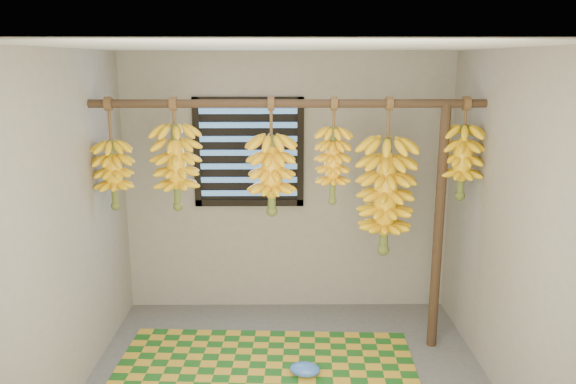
{
  "coord_description": "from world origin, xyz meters",
  "views": [
    {
      "loc": [
        -0.03,
        -3.56,
        2.32
      ],
      "look_at": [
        0.0,
        0.55,
        1.35
      ],
      "focal_mm": 35.0,
      "sensor_mm": 36.0,
      "label": 1
    }
  ],
  "objects_px": {
    "banana_bunch_e": "(385,196)",
    "banana_bunch_f": "(462,162)",
    "banana_bunch_d": "(333,165)",
    "plastic_bag": "(305,369)",
    "banana_bunch_c": "(272,175)",
    "support_post": "(438,230)",
    "banana_bunch_b": "(176,167)",
    "banana_bunch_a": "(114,174)"
  },
  "relations": [
    {
      "from": "banana_bunch_a",
      "to": "banana_bunch_d",
      "type": "distance_m",
      "value": 1.7
    },
    {
      "from": "support_post",
      "to": "banana_bunch_b",
      "type": "height_order",
      "value": "banana_bunch_b"
    },
    {
      "from": "banana_bunch_a",
      "to": "banana_bunch_d",
      "type": "relative_size",
      "value": 1.05
    },
    {
      "from": "banana_bunch_a",
      "to": "banana_bunch_b",
      "type": "height_order",
      "value": "same"
    },
    {
      "from": "banana_bunch_f",
      "to": "banana_bunch_c",
      "type": "bearing_deg",
      "value": 180.0
    },
    {
      "from": "plastic_bag",
      "to": "banana_bunch_a",
      "type": "bearing_deg",
      "value": 162.13
    },
    {
      "from": "plastic_bag",
      "to": "banana_bunch_b",
      "type": "height_order",
      "value": "banana_bunch_b"
    },
    {
      "from": "banana_bunch_b",
      "to": "banana_bunch_d",
      "type": "relative_size",
      "value": 1.05
    },
    {
      "from": "banana_bunch_c",
      "to": "banana_bunch_d",
      "type": "relative_size",
      "value": 1.1
    },
    {
      "from": "banana_bunch_c",
      "to": "banana_bunch_f",
      "type": "bearing_deg",
      "value": 0.0
    },
    {
      "from": "support_post",
      "to": "banana_bunch_b",
      "type": "bearing_deg",
      "value": 180.0
    },
    {
      "from": "banana_bunch_a",
      "to": "banana_bunch_c",
      "type": "xyz_separation_m",
      "value": [
        1.22,
        0.0,
        -0.0
      ]
    },
    {
      "from": "banana_bunch_b",
      "to": "banana_bunch_e",
      "type": "height_order",
      "value": "same"
    },
    {
      "from": "banana_bunch_a",
      "to": "banana_bunch_b",
      "type": "relative_size",
      "value": 1.0
    },
    {
      "from": "banana_bunch_e",
      "to": "plastic_bag",
      "type": "bearing_deg",
      "value": -143.45
    },
    {
      "from": "banana_bunch_a",
      "to": "banana_bunch_b",
      "type": "bearing_deg",
      "value": 0.0
    },
    {
      "from": "banana_bunch_c",
      "to": "banana_bunch_d",
      "type": "height_order",
      "value": "same"
    },
    {
      "from": "plastic_bag",
      "to": "banana_bunch_e",
      "type": "relative_size",
      "value": 0.19
    },
    {
      "from": "banana_bunch_d",
      "to": "banana_bunch_f",
      "type": "height_order",
      "value": "same"
    },
    {
      "from": "plastic_bag",
      "to": "banana_bunch_f",
      "type": "height_order",
      "value": "banana_bunch_f"
    },
    {
      "from": "banana_bunch_a",
      "to": "banana_bunch_f",
      "type": "distance_m",
      "value": 2.7
    },
    {
      "from": "banana_bunch_f",
      "to": "banana_bunch_d",
      "type": "bearing_deg",
      "value": -180.0
    },
    {
      "from": "banana_bunch_c",
      "to": "banana_bunch_e",
      "type": "height_order",
      "value": "same"
    },
    {
      "from": "support_post",
      "to": "banana_bunch_d",
      "type": "bearing_deg",
      "value": -180.0
    },
    {
      "from": "plastic_bag",
      "to": "banana_bunch_d",
      "type": "bearing_deg",
      "value": 64.84
    },
    {
      "from": "banana_bunch_e",
      "to": "banana_bunch_b",
      "type": "bearing_deg",
      "value": 180.0
    },
    {
      "from": "banana_bunch_e",
      "to": "banana_bunch_c",
      "type": "bearing_deg",
      "value": 180.0
    },
    {
      "from": "banana_bunch_b",
      "to": "banana_bunch_e",
      "type": "xyz_separation_m",
      "value": [
        1.63,
        -0.0,
        -0.24
      ]
    },
    {
      "from": "banana_bunch_c",
      "to": "banana_bunch_e",
      "type": "distance_m",
      "value": 0.91
    },
    {
      "from": "banana_bunch_d",
      "to": "plastic_bag",
      "type": "bearing_deg",
      "value": -115.16
    },
    {
      "from": "banana_bunch_a",
      "to": "banana_bunch_c",
      "type": "bearing_deg",
      "value": 0.0
    },
    {
      "from": "banana_bunch_c",
      "to": "banana_bunch_e",
      "type": "bearing_deg",
      "value": -0.0
    },
    {
      "from": "banana_bunch_d",
      "to": "banana_bunch_e",
      "type": "bearing_deg",
      "value": 0.0
    },
    {
      "from": "banana_bunch_e",
      "to": "banana_bunch_f",
      "type": "relative_size",
      "value": 1.57
    },
    {
      "from": "banana_bunch_a",
      "to": "banana_bunch_e",
      "type": "bearing_deg",
      "value": 0.0
    },
    {
      "from": "banana_bunch_e",
      "to": "support_post",
      "type": "bearing_deg",
      "value": 0.0
    },
    {
      "from": "banana_bunch_d",
      "to": "banana_bunch_e",
      "type": "height_order",
      "value": "same"
    },
    {
      "from": "banana_bunch_c",
      "to": "banana_bunch_e",
      "type": "relative_size",
      "value": 0.74
    },
    {
      "from": "banana_bunch_c",
      "to": "banana_bunch_f",
      "type": "relative_size",
      "value": 1.15
    },
    {
      "from": "banana_bunch_b",
      "to": "banana_bunch_d",
      "type": "height_order",
      "value": "same"
    },
    {
      "from": "banana_bunch_e",
      "to": "banana_bunch_d",
      "type": "bearing_deg",
      "value": 180.0
    },
    {
      "from": "banana_bunch_a",
      "to": "support_post",
      "type": "bearing_deg",
      "value": 0.0
    }
  ]
}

